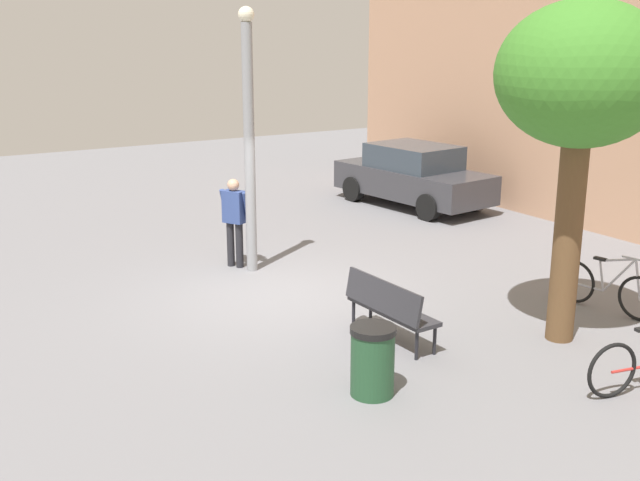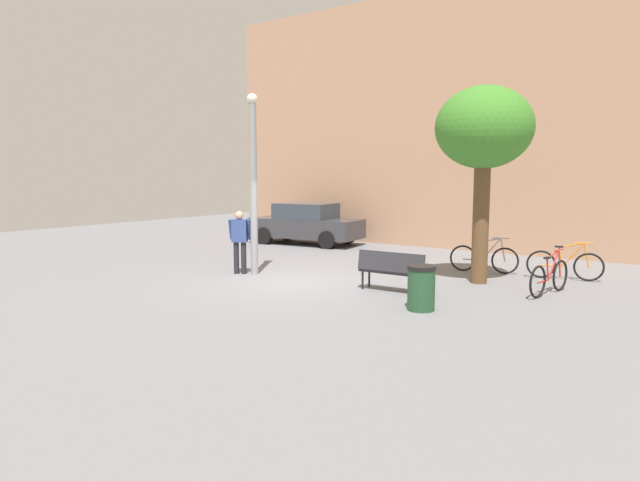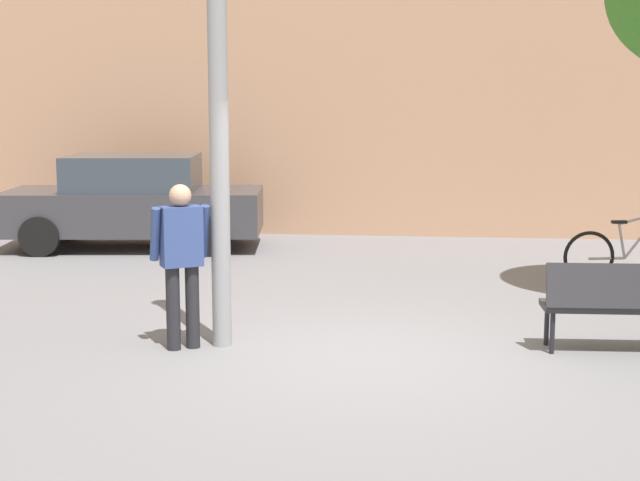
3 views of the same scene
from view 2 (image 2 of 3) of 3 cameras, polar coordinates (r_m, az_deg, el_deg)
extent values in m
plane|color=slate|center=(13.64, -2.82, -4.29)|extent=(36.00, 36.00, 0.00)
cube|color=tan|center=(21.15, 12.53, 11.78)|extent=(17.48, 2.00, 9.01)
cylinder|color=gray|center=(14.54, -6.87, 5.15)|extent=(0.19, 0.19, 4.43)
sphere|color=#F2EACC|center=(14.66, -7.01, 14.30)|extent=(0.28, 0.28, 0.28)
cylinder|color=#232328|center=(14.86, -8.62, -1.77)|extent=(0.14, 0.14, 0.85)
cylinder|color=#232328|center=(14.81, -7.87, -1.79)|extent=(0.14, 0.14, 0.85)
cube|color=#334784|center=(14.74, -8.30, 1.00)|extent=(0.46, 0.39, 0.60)
sphere|color=tan|center=(14.70, -8.32, 2.59)|extent=(0.22, 0.22, 0.22)
cylinder|color=#334784|center=(14.85, -9.18, 1.15)|extent=(0.19, 0.24, 0.55)
cylinder|color=#334784|center=(14.73, -7.31, 1.13)|extent=(0.19, 0.24, 0.55)
cube|color=#2D2D33|center=(12.57, 7.65, -3.22)|extent=(1.62, 0.50, 0.06)
cube|color=#2D2D33|center=(12.36, 7.29, -2.21)|extent=(1.60, 0.19, 0.44)
cylinder|color=black|center=(13.08, 5.10, -3.86)|extent=(0.05, 0.05, 0.42)
cylinder|color=black|center=(12.47, 10.95, -4.49)|extent=(0.05, 0.05, 0.42)
cylinder|color=black|center=(12.80, 4.41, -4.09)|extent=(0.05, 0.05, 0.42)
cylinder|color=black|center=(12.18, 10.37, -4.74)|extent=(0.05, 0.05, 0.42)
cylinder|color=brown|center=(13.86, 16.24, 1.75)|extent=(0.39, 0.39, 2.93)
ellipsoid|color=#3D8129|center=(13.85, 16.56, 11.13)|extent=(2.29, 2.29, 1.94)
torus|color=black|center=(15.17, 25.98, -2.49)|extent=(0.71, 0.19, 0.71)
torus|color=black|center=(15.17, 21.83, -2.28)|extent=(0.71, 0.19, 0.71)
cylinder|color=orange|center=(15.12, 24.66, -1.36)|extent=(0.50, 0.13, 0.64)
cylinder|color=orange|center=(15.09, 24.51, -0.46)|extent=(0.58, 0.15, 0.18)
cylinder|color=orange|center=(15.13, 23.56, -1.58)|extent=(0.14, 0.06, 0.48)
cylinder|color=orange|center=(15.16, 22.76, -2.42)|extent=(0.50, 0.13, 0.04)
cylinder|color=orange|center=(15.12, 25.79, -1.41)|extent=(0.17, 0.07, 0.63)
cube|color=black|center=(15.09, 23.42, -0.58)|extent=(0.21, 0.12, 0.04)
cylinder|color=orange|center=(15.08, 25.61, -0.23)|extent=(0.44, 0.12, 0.03)
torus|color=black|center=(15.43, 18.54, -2.00)|extent=(0.71, 0.17, 0.71)
torus|color=black|center=(15.60, 14.52, -1.77)|extent=(0.71, 0.17, 0.71)
cylinder|color=#ADADB7|center=(15.44, 17.23, -0.87)|extent=(0.50, 0.12, 0.64)
cylinder|color=#ADADB7|center=(15.42, 17.08, 0.00)|extent=(0.58, 0.14, 0.18)
cylinder|color=#ADADB7|center=(15.49, 16.18, -1.09)|extent=(0.14, 0.06, 0.48)
cylinder|color=#ADADB7|center=(15.56, 15.43, -1.91)|extent=(0.50, 0.12, 0.04)
cylinder|color=#ADADB7|center=(15.40, 18.34, -0.93)|extent=(0.17, 0.06, 0.63)
cube|color=black|center=(15.47, 16.03, -0.11)|extent=(0.21, 0.11, 0.04)
cylinder|color=#ADADB7|center=(15.37, 18.14, 0.22)|extent=(0.44, 0.11, 0.03)
torus|color=black|center=(13.67, 23.52, -3.32)|extent=(0.19, 0.71, 0.71)
torus|color=black|center=(12.68, 21.54, -3.99)|extent=(0.19, 0.71, 0.71)
cylinder|color=red|center=(13.29, 22.95, -2.32)|extent=(0.13, 0.50, 0.64)
cylinder|color=red|center=(13.22, 22.91, -1.34)|extent=(0.15, 0.57, 0.18)
cylinder|color=red|center=(13.05, 22.43, -2.80)|extent=(0.06, 0.14, 0.48)
cylinder|color=red|center=(12.91, 22.01, -3.94)|extent=(0.13, 0.50, 0.04)
cylinder|color=red|center=(13.57, 23.47, -2.17)|extent=(0.07, 0.17, 0.63)
cube|color=black|center=(12.96, 22.39, -1.67)|extent=(0.12, 0.21, 0.04)
cylinder|color=red|center=(13.47, 23.42, -0.90)|extent=(0.12, 0.44, 0.03)
cube|color=#38383D|center=(20.89, -1.45, 1.33)|extent=(4.36, 2.16, 0.70)
cube|color=#333D47|center=(20.84, -1.46, 3.05)|extent=(2.26, 1.79, 0.60)
cylinder|color=black|center=(20.98, 2.84, 0.52)|extent=(0.66, 0.29, 0.64)
cylinder|color=black|center=(19.57, 0.76, 0.07)|extent=(0.66, 0.29, 0.64)
cylinder|color=black|center=(22.30, -3.39, 0.90)|extent=(0.66, 0.29, 0.64)
cylinder|color=black|center=(20.98, -5.74, 0.49)|extent=(0.66, 0.29, 0.64)
cylinder|color=#234C2D|center=(10.96, 10.39, -5.03)|extent=(0.53, 0.53, 0.80)
cylinder|color=black|center=(10.87, 10.44, -2.76)|extent=(0.56, 0.56, 0.08)
camera|label=1|loc=(5.56, 64.79, 20.32)|focal=43.09mm
camera|label=3|loc=(8.00, -43.20, 4.43)|focal=52.51mm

